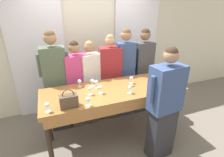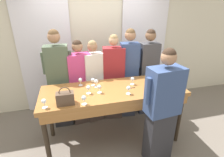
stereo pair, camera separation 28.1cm
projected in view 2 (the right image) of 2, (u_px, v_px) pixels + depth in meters
name	position (u px, v px, depth m)	size (l,w,h in m)	color
ground_plane	(113.00, 137.00, 3.19)	(18.00, 18.00, 0.00)	#70665B
wall_back	(97.00, 45.00, 3.90)	(12.00, 0.06, 2.80)	beige
curtain_panel_left	(46.00, 51.00, 3.61)	(1.07, 0.03, 2.69)	white
curtain_panel_right	(144.00, 45.00, 4.11)	(1.07, 0.03, 2.69)	white
tasting_bar	(114.00, 95.00, 2.82)	(2.28, 0.82, 0.99)	#9E6633
wine_bottle	(167.00, 81.00, 2.81)	(0.08, 0.08, 0.32)	black
handbag	(65.00, 98.00, 2.34)	(0.24, 0.13, 0.26)	brown
wine_glass_front_left	(44.00, 102.00, 2.26)	(0.07, 0.07, 0.13)	white
wine_glass_front_mid	(88.00, 88.00, 2.63)	(0.07, 0.07, 0.13)	white
wine_glass_front_right	(80.00, 80.00, 2.89)	(0.07, 0.07, 0.13)	white
wine_glass_center_left	(99.00, 87.00, 2.65)	(0.07, 0.07, 0.13)	white
wine_glass_center_mid	(84.00, 98.00, 2.34)	(0.07, 0.07, 0.13)	white
wine_glass_center_right	(128.00, 88.00, 2.61)	(0.07, 0.07, 0.13)	white
wine_glass_back_left	(93.00, 80.00, 2.89)	(0.07, 0.07, 0.13)	white
wine_glass_back_mid	(96.00, 82.00, 2.84)	(0.07, 0.07, 0.13)	white
wine_glass_back_right	(132.00, 79.00, 2.93)	(0.07, 0.07, 0.13)	white
pen	(131.00, 88.00, 2.82)	(0.15, 0.03, 0.01)	black
guest_olive_jacket	(59.00, 80.00, 3.19)	(0.51, 0.26, 1.87)	#28282D
guest_pink_top	(80.00, 83.00, 3.32)	(0.54, 0.30, 1.68)	#473833
guest_cream_sweater	(94.00, 82.00, 3.38)	(0.48, 0.30, 1.66)	#473833
guest_striped_shirt	(114.00, 78.00, 3.46)	(0.52, 0.30, 1.75)	#473833
guest_navy_coat	(129.00, 73.00, 3.50)	(0.46, 0.28, 1.84)	#383D51
guest_beige_cap	(148.00, 72.00, 3.60)	(0.49, 0.24, 1.82)	#383D51
host_pouring	(162.00, 110.00, 2.44)	(0.57, 0.32, 1.76)	#28282D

